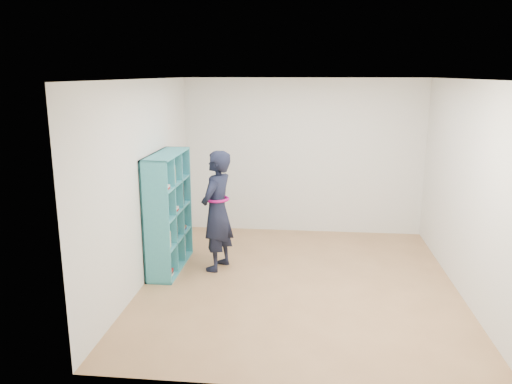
# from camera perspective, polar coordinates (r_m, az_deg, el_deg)

# --- Properties ---
(floor) EXTENTS (4.50, 4.50, 0.00)m
(floor) POSITION_cam_1_polar(r_m,az_deg,el_deg) (6.64, 4.90, -10.33)
(floor) COLOR #986C45
(floor) RESTS_ON ground
(ceiling) EXTENTS (4.50, 4.50, 0.00)m
(ceiling) POSITION_cam_1_polar(r_m,az_deg,el_deg) (6.08, 5.40, 12.71)
(ceiling) COLOR white
(ceiling) RESTS_ON wall_back
(wall_left) EXTENTS (0.02, 4.50, 2.60)m
(wall_left) POSITION_cam_1_polar(r_m,az_deg,el_deg) (6.57, -12.59, 1.07)
(wall_left) COLOR silver
(wall_left) RESTS_ON floor
(wall_right) EXTENTS (0.02, 4.50, 2.60)m
(wall_right) POSITION_cam_1_polar(r_m,az_deg,el_deg) (6.52, 23.00, 0.22)
(wall_right) COLOR silver
(wall_right) RESTS_ON floor
(wall_back) EXTENTS (4.00, 0.02, 2.60)m
(wall_back) POSITION_cam_1_polar(r_m,az_deg,el_deg) (8.44, 5.41, 4.03)
(wall_back) COLOR silver
(wall_back) RESTS_ON floor
(wall_front) EXTENTS (4.00, 0.02, 2.60)m
(wall_front) POSITION_cam_1_polar(r_m,az_deg,el_deg) (4.07, 4.55, -6.31)
(wall_front) COLOR silver
(wall_front) RESTS_ON floor
(bookshelf) EXTENTS (0.36, 1.22, 1.63)m
(bookshelf) POSITION_cam_1_polar(r_m,az_deg,el_deg) (6.97, -10.20, -2.44)
(bookshelf) COLOR teal
(bookshelf) RESTS_ON floor
(person) EXTENTS (0.56, 0.70, 1.67)m
(person) POSITION_cam_1_polar(r_m,az_deg,el_deg) (6.84, -4.48, -2.16)
(person) COLOR black
(person) RESTS_ON floor
(smartphone) EXTENTS (0.03, 0.09, 0.13)m
(smartphone) POSITION_cam_1_polar(r_m,az_deg,el_deg) (6.97, -5.14, -0.97)
(smartphone) COLOR silver
(smartphone) RESTS_ON person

